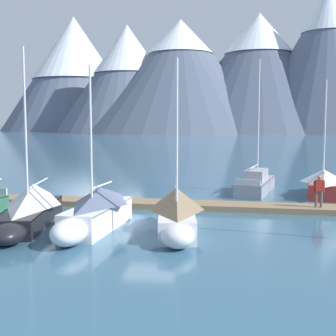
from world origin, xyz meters
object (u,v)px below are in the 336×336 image
Objects in this scene: sailboat_mid_dock_starboard at (95,212)px; sailboat_outer_slip at (257,183)px; sailboat_mid_dock_port at (31,207)px; sailboat_end_of_dock at (323,183)px; person_on_dock at (319,189)px; sailboat_far_berth at (176,213)px.

sailboat_outer_slip is (7.66, 12.66, -0.26)m from sailboat_mid_dock_starboard.
sailboat_mid_dock_port is 1.08× the size of sailboat_end_of_dock.
sailboat_mid_dock_port is at bearing -132.13° from sailboat_outer_slip.
sailboat_far_berth is at bearing -141.43° from person_on_dock.
sailboat_outer_slip is (4.03, 12.63, -0.31)m from sailboat_far_berth.
sailboat_outer_slip reaches higher than sailboat_far_berth.
sailboat_mid_dock_port reaches higher than sailboat_far_berth.
sailboat_mid_dock_starboard is at bearing -179.51° from sailboat_far_berth.
sailboat_far_berth is 8.79m from person_on_dock.
sailboat_mid_dock_starboard is 0.96× the size of sailboat_end_of_dock.
person_on_dock is (10.50, 5.51, 0.40)m from sailboat_mid_dock_starboard.
sailboat_outer_slip is 5.29× the size of person_on_dock.
sailboat_end_of_dock is (4.12, -1.39, 0.24)m from sailboat_outer_slip.
sailboat_mid_dock_port reaches higher than sailboat_end_of_dock.
sailboat_far_berth is 0.99× the size of sailboat_end_of_dock.
sailboat_mid_dock_port is 6.89m from sailboat_far_berth.
sailboat_mid_dock_port is 4.78× the size of person_on_dock.
sailboat_mid_dock_starboard is at bearing -136.29° from sailboat_end_of_dock.
sailboat_mid_dock_port is 3.30m from sailboat_mid_dock_starboard.
sailboat_mid_dock_port is 18.42m from sailboat_end_of_dock.
sailboat_end_of_dock reaches higher than sailboat_mid_dock_starboard.
sailboat_mid_dock_port is at bearing -160.35° from person_on_dock.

